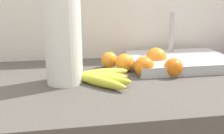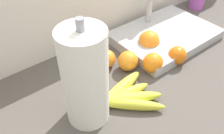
# 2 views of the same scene
# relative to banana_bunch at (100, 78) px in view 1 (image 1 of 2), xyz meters

# --- Properties ---
(wall_back) EXTENTS (1.98, 0.06, 1.30)m
(wall_back) POSITION_rel_banana_bunch_xyz_m (0.12, 0.36, -0.25)
(wall_back) COLOR silver
(wall_back) RESTS_ON ground
(banana_bunch) EXTENTS (0.21, 0.19, 0.04)m
(banana_bunch) POSITION_rel_banana_bunch_xyz_m (0.00, 0.00, 0.00)
(banana_bunch) COLOR gold
(banana_bunch) RESTS_ON counter
(orange_far_right) EXTENTS (0.07, 0.07, 0.07)m
(orange_far_right) POSITION_rel_banana_bunch_xyz_m (0.16, 0.04, 0.02)
(orange_far_right) COLOR orange
(orange_far_right) RESTS_ON counter
(orange_back_right) EXTENTS (0.08, 0.08, 0.08)m
(orange_back_right) POSITION_rel_banana_bunch_xyz_m (0.24, 0.14, 0.02)
(orange_back_right) COLOR orange
(orange_back_right) RESTS_ON counter
(orange_center) EXTENTS (0.07, 0.07, 0.07)m
(orange_center) POSITION_rel_banana_bunch_xyz_m (0.11, 0.11, 0.02)
(orange_center) COLOR orange
(orange_center) RESTS_ON counter
(orange_right) EXTENTS (0.07, 0.07, 0.07)m
(orange_right) POSITION_rel_banana_bunch_xyz_m (0.27, 0.02, 0.02)
(orange_right) COLOR orange
(orange_right) RESTS_ON counter
(orange_back_left) EXTENTS (0.06, 0.06, 0.06)m
(orange_back_left) POSITION_rel_banana_bunch_xyz_m (0.06, 0.17, 0.01)
(orange_back_left) COLOR orange
(orange_back_left) RESTS_ON counter
(paper_towel_roll) EXTENTS (0.12, 0.12, 0.31)m
(paper_towel_roll) POSITION_rel_banana_bunch_xyz_m (-0.11, 0.02, 0.12)
(paper_towel_roll) COLOR white
(paper_towel_roll) RESTS_ON counter
(sink_basin) EXTENTS (0.40, 0.29, 0.21)m
(sink_basin) POSITION_rel_banana_bunch_xyz_m (0.35, 0.16, 0.00)
(sink_basin) COLOR #B7BABF
(sink_basin) RESTS_ON counter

